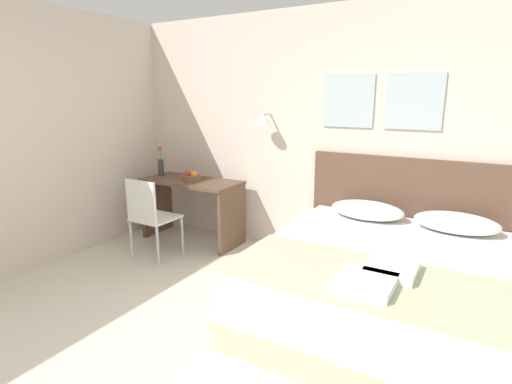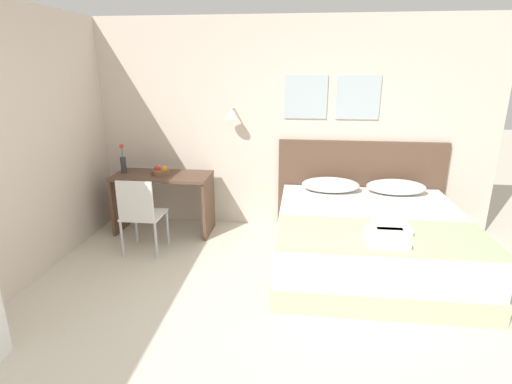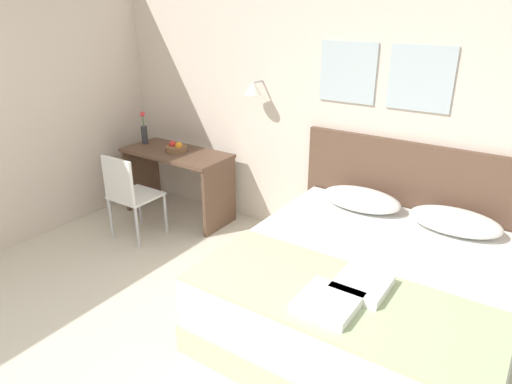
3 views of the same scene
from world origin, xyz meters
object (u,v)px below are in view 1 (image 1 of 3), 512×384
Objects in this scene: folded_towel_mid_bed at (366,282)px; bed at (387,287)px; headboard at (414,218)px; flower_vase at (161,165)px; pillow_left at (367,210)px; folded_towel_near_foot at (392,269)px; desk at (192,199)px; desk_chair at (149,213)px; fruit_bowl at (191,177)px; throw_blanket at (371,280)px; pillow_right at (456,223)px.

bed is at bearing 90.29° from folded_towel_mid_bed.
headboard reaches higher than flower_vase.
pillow_left is at bearing -144.24° from headboard.
folded_towel_near_foot is 2.82m from desk.
flower_vase is at bearing 123.72° from desk_chair.
desk_chair is (-2.62, 0.41, -0.12)m from folded_towel_near_foot.
folded_towel_mid_bed is 0.39× the size of desk_chair.
folded_towel_mid_bed is at bearing -75.08° from pillow_left.
fruit_bowl reaches higher than desk.
headboard is at bearing 90.00° from throw_blanket.
desk_chair is (-2.52, -0.03, 0.23)m from bed.
flower_vase reaches higher than fruit_bowl.
pillow_left is 2.08× the size of folded_towel_near_foot.
desk_chair is at bearing -179.38° from bed.
desk reaches higher than pillow_right.
folded_towel_near_foot is at bearing -23.15° from desk.
throw_blanket is at bearing -125.58° from folded_towel_near_foot.
fruit_bowl is at bearing -1.01° from flower_vase.
bed is 8.71× the size of fruit_bowl.
folded_towel_mid_bed is 0.29× the size of desk.
throw_blanket is 8.29× the size of fruit_bowl.
folded_towel_near_foot is (0.10, 0.14, 0.04)m from throw_blanket.
desk is at bearing 165.01° from bed.
headboard is at bearing 7.90° from fruit_bowl.
throw_blanket is at bearing -12.42° from desk_chair.
folded_towel_mid_bed is at bearing -89.71° from bed.
headboard is at bearing 8.34° from desk.
flower_vase is (-0.51, 0.03, 0.37)m from desk.
pillow_right is 3.01m from desk_chair.
bed is at bearing -90.00° from headboard.
desk is (-2.49, -0.37, -0.05)m from headboard.
desk is at bearing -52.52° from fruit_bowl.
headboard is at bearing 22.84° from desk_chair.
folded_towel_near_foot is 2.65m from desk_chair.
flower_vase is at bearing -178.71° from pillow_left.
throw_blanket is 5.68× the size of folded_towel_near_foot.
flower_vase is at bearing 156.96° from throw_blanket.
throw_blanket is at bearing -90.00° from bed.
bed is 1.07m from headboard.
headboard reaches higher than desk_chair.
pillow_right is at bearing 75.34° from folded_towel_mid_bed.
pillow_right is (0.39, -0.28, 0.09)m from headboard.
folded_towel_mid_bed reaches higher than throw_blanket.
desk_chair is at bearing 171.01° from folded_towel_near_foot.
folded_towel_near_foot is 0.28× the size of desk.
desk reaches higher than folded_towel_mid_bed.
pillow_left is at bearing 106.27° from throw_blanket.
pillow_left and pillow_right have the same top height.
pillow_right is 2.08× the size of folded_towel_near_foot.
folded_towel_near_foot and folded_towel_mid_bed have the same top height.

